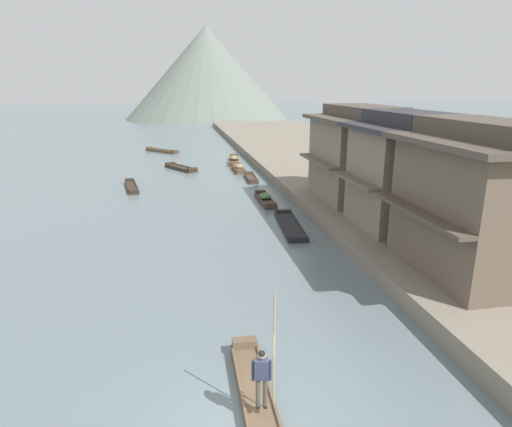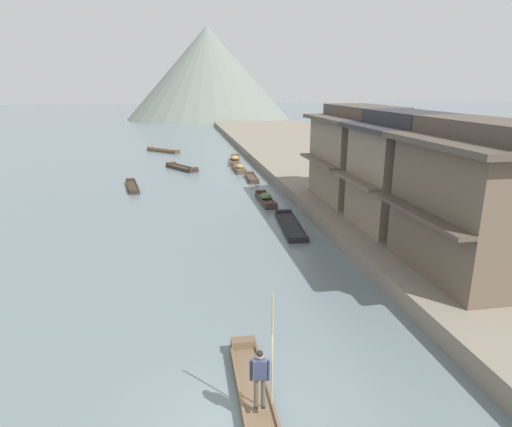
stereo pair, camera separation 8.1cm
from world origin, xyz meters
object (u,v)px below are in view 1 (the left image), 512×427
Objects in this scene: boat_crossing_west at (181,168)px; house_waterfront_tall at (360,154)px; boat_moored_second at (290,226)px; boatman_person at (262,372)px; house_waterfront_second at (403,171)px; boat_moored_nearest at (239,169)px; boat_midriver_upstream at (251,178)px; boat_foreground_poled at (255,391)px; boat_midriver_drifting at (132,187)px; boat_upstream_distant at (234,160)px; boat_moored_third at (265,199)px; boat_moored_far at (162,151)px; house_waterfront_nearest at (483,201)px.

house_waterfront_tall is (11.65, -16.92, 3.63)m from boat_crossing_west.
boat_crossing_west is (-6.04, 20.19, 0.04)m from boat_moored_second.
house_waterfront_second reaches higher than boatman_person.
boat_moored_nearest is 0.96× the size of boat_midriver_upstream.
boat_moored_second is at bearing -90.31° from boat_midriver_upstream.
boat_foreground_poled is 27.24m from boat_midriver_drifting.
boat_upstream_distant reaches higher than boat_midriver_drifting.
boat_upstream_distant is at bearing 83.30° from boatman_person.
boat_moored_nearest reaches higher than boat_midriver_upstream.
boat_midriver_upstream is at bearing 117.43° from house_waterfront_tall.
house_waterfront_second reaches higher than boat_moored_second.
house_waterfront_tall is (10.38, 17.61, 3.61)m from boat_foreground_poled.
boat_crossing_west is at bearing 92.10° from boat_foreground_poled.
boat_moored_second is at bearing -87.55° from boat_moored_third.
boat_moored_far is 0.64× the size of house_waterfront_nearest.
boat_upstream_distant is 0.83× the size of house_waterfront_nearest.
house_waterfront_second reaches higher than boat_moored_far.
boatman_person is 29.74m from boat_midriver_upstream.
boat_midriver_drifting is at bearing -132.37° from boat_upstream_distant.
boat_upstream_distant is at bearing 90.55° from boat_moored_second.
boat_midriver_drifting is at bearing -95.91° from boat_moored_far.
boat_upstream_distant is (-0.23, 23.30, 0.15)m from boat_moored_second.
house_waterfront_tall is at bearing -62.57° from boat_midriver_upstream.
boat_moored_far is 12.73m from boat_crossing_west.
boat_crossing_west is at bearing 115.92° from house_waterfront_second.
boatman_person is 0.44× the size of house_waterfront_nearest.
house_waterfront_second is at bearing 48.22° from boat_foreground_poled.
boat_moored_far is (-7.84, 26.62, -0.08)m from boat_moored_third.
boat_foreground_poled is 32.80m from boat_moored_nearest.
house_waterfront_tall is at bearing 30.23° from boat_moored_second.
boat_upstream_distant is (0.04, 17.17, 0.03)m from boat_moored_third.
boat_midriver_drifting is (-10.21, 12.35, 0.03)m from boat_moored_second.
house_waterfront_second reaches higher than boat_moored_nearest.
boatman_person reaches higher than boat_moored_third.
boat_upstream_distant is at bearing -50.20° from boat_moored_far.
boat_midriver_upstream is 9.37m from boat_upstream_distant.
boat_moored_nearest is 0.52× the size of house_waterfront_nearest.
house_waterfront_second is at bearing -58.98° from boat_moored_third.
boat_moored_far is 38.43m from house_waterfront_second.
boat_midriver_drifting is at bearing 147.94° from boat_moored_third.
house_waterfront_nearest reaches higher than boat_midriver_drifting.
boat_crossing_west is (-5.81, -3.11, -0.11)m from boat_upstream_distant.
boat_upstream_distant reaches higher than boat_moored_nearest.
boat_moored_third is at bearing -67.68° from boat_crossing_west.
boat_upstream_distant is 33.29m from house_waterfront_nearest.
house_waterfront_nearest is at bearing 30.80° from boatman_person.
boatman_person is 33.85m from boat_moored_nearest.
house_waterfront_tall is (5.84, -20.03, 3.53)m from boat_upstream_distant.
boat_moored_far is (-3.33, 48.12, -1.39)m from boatman_person.
boat_midriver_upstream is 8.75m from boat_crossing_west.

